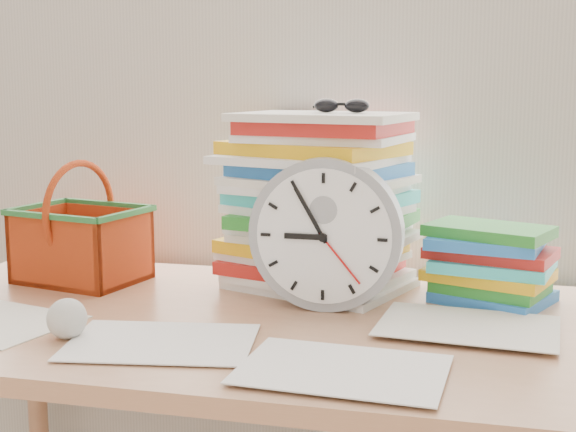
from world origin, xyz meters
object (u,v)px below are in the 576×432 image
(paper_stack, at_px, (317,201))
(book_stack, at_px, (489,264))
(desk, at_px, (277,361))
(clock, at_px, (326,234))
(basket, at_px, (81,223))

(paper_stack, xyz_separation_m, book_stack, (0.33, -0.03, -0.10))
(book_stack, bearing_deg, desk, -150.27)
(book_stack, bearing_deg, clock, -157.87)
(clock, xyz_separation_m, basket, (-0.52, 0.08, -0.01))
(paper_stack, relative_size, clock, 1.26)
(paper_stack, height_order, clock, paper_stack)
(desk, bearing_deg, paper_stack, 84.77)
(desk, distance_m, book_stack, 0.42)
(book_stack, bearing_deg, paper_stack, 174.24)
(basket, bearing_deg, desk, -7.88)
(clock, height_order, basket, clock)
(clock, bearing_deg, paper_stack, 107.60)
(paper_stack, xyz_separation_m, clock, (0.05, -0.15, -0.04))
(clock, distance_m, book_stack, 0.31)
(paper_stack, bearing_deg, basket, -172.11)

